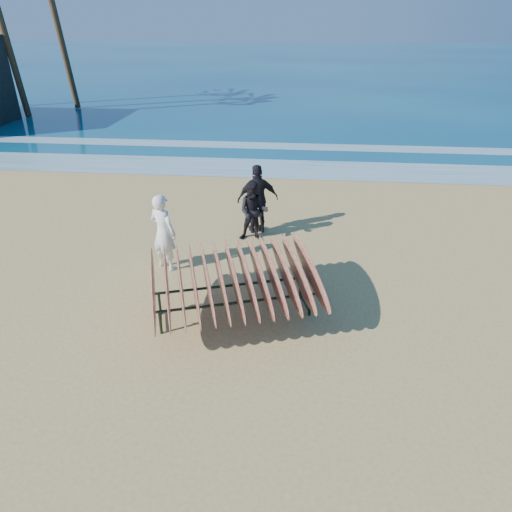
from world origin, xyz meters
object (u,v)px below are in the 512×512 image
object	(u,v)px
surfboard_rack	(234,279)
person_dark_b	(258,199)
person_white	(163,232)
person_dark_a	(254,212)

from	to	relation	value
surfboard_rack	person_dark_b	distance (m)	4.06
person_white	person_dark_b	distance (m)	3.03
surfboard_rack	person_dark_a	size ratio (longest dim) A/B	2.34
surfboard_rack	person_white	size ratio (longest dim) A/B	2.05
person_white	surfboard_rack	bearing A→B (deg)	162.45
person_dark_a	person_dark_b	size ratio (longest dim) A/B	0.85
surfboard_rack	person_white	distance (m)	2.61
surfboard_rack	person_white	world-z (taller)	person_white
person_dark_a	person_dark_b	world-z (taller)	person_dark_b
surfboard_rack	person_dark_b	world-z (taller)	person_dark_b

